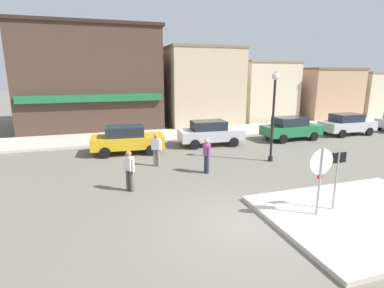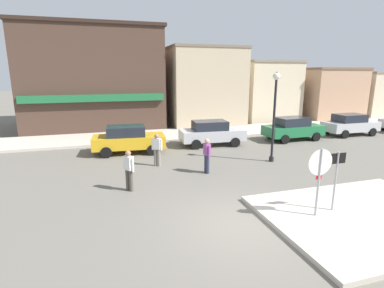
% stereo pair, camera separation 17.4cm
% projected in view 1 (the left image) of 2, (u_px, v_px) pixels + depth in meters
% --- Properties ---
extents(ground_plane, '(160.00, 160.00, 0.00)m').
position_uv_depth(ground_plane, '(243.00, 224.00, 9.06)').
color(ground_plane, '#6B665B').
extents(sidewalk_corner, '(6.40, 4.80, 0.15)m').
position_uv_depth(sidewalk_corner, '(368.00, 215.00, 9.51)').
color(sidewalk_corner, beige).
rests_on(sidewalk_corner, ground).
extents(kerb_far, '(80.00, 4.00, 0.15)m').
position_uv_depth(kerb_far, '(156.00, 136.00, 21.57)').
color(kerb_far, beige).
rests_on(kerb_far, ground).
extents(stop_sign, '(0.82, 0.07, 2.30)m').
position_uv_depth(stop_sign, '(320.00, 173.00, 9.07)').
color(stop_sign, '#9E9EA3').
rests_on(stop_sign, ground).
extents(one_way_sign, '(0.60, 0.06, 2.10)m').
position_uv_depth(one_way_sign, '(336.00, 174.00, 9.49)').
color(one_way_sign, '#9E9EA3').
rests_on(one_way_sign, ground).
extents(lamp_post, '(0.36, 0.36, 4.54)m').
position_uv_depth(lamp_post, '(274.00, 104.00, 14.91)').
color(lamp_post, black).
rests_on(lamp_post, ground).
extents(parked_car_nearest, '(4.12, 2.12, 1.56)m').
position_uv_depth(parked_car_nearest, '(127.00, 139.00, 16.97)').
color(parked_car_nearest, gold).
rests_on(parked_car_nearest, ground).
extents(parked_car_second, '(4.10, 2.07, 1.56)m').
position_uv_depth(parked_car_second, '(210.00, 133.00, 18.87)').
color(parked_car_second, '#B7B7BC').
rests_on(parked_car_second, ground).
extents(parked_car_third, '(4.06, 1.99, 1.56)m').
position_uv_depth(parked_car_third, '(291.00, 128.00, 20.42)').
color(parked_car_third, '#1E6B3D').
rests_on(parked_car_third, ground).
extents(parked_car_fourth, '(4.02, 1.91, 1.56)m').
position_uv_depth(parked_car_fourth, '(347.00, 124.00, 22.08)').
color(parked_car_fourth, '#B7B7BC').
rests_on(parked_car_fourth, ground).
extents(pedestrian_crossing_near, '(0.40, 0.50, 1.61)m').
position_uv_depth(pedestrian_crossing_near, '(129.00, 170.00, 11.45)').
color(pedestrian_crossing_near, '#4C473D').
rests_on(pedestrian_crossing_near, ground).
extents(pedestrian_crossing_far, '(0.52, 0.37, 1.61)m').
position_uv_depth(pedestrian_crossing_far, '(156.00, 149.00, 14.56)').
color(pedestrian_crossing_far, gray).
rests_on(pedestrian_crossing_far, ground).
extents(pedestrian_kerb_side, '(0.25, 0.56, 1.61)m').
position_uv_depth(pedestrian_kerb_side, '(207.00, 155.00, 13.55)').
color(pedestrian_kerb_side, '#2D334C').
rests_on(pedestrian_kerb_side, ground).
extents(building_corner_shop, '(10.85, 8.95, 8.07)m').
position_uv_depth(building_corner_shop, '(92.00, 78.00, 25.18)').
color(building_corner_shop, '#473328').
rests_on(building_corner_shop, ground).
extents(building_storefront_left_near, '(6.31, 5.17, 6.61)m').
position_uv_depth(building_storefront_left_near, '(202.00, 87.00, 26.05)').
color(building_storefront_left_near, tan).
rests_on(building_storefront_left_near, ground).
extents(building_storefront_left_mid, '(5.32, 7.67, 5.58)m').
position_uv_depth(building_storefront_left_mid, '(256.00, 90.00, 30.33)').
color(building_storefront_left_mid, beige).
rests_on(building_storefront_left_mid, ground).
extents(building_storefront_right_near, '(5.84, 6.76, 4.96)m').
position_uv_depth(building_storefront_right_near, '(317.00, 93.00, 31.04)').
color(building_storefront_right_near, tan).
rests_on(building_storefront_right_near, ground).
extents(building_storefront_right_far, '(6.95, 5.20, 4.60)m').
position_uv_depth(building_storefront_right_far, '(374.00, 93.00, 32.43)').
color(building_storefront_right_far, beige).
rests_on(building_storefront_right_far, ground).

